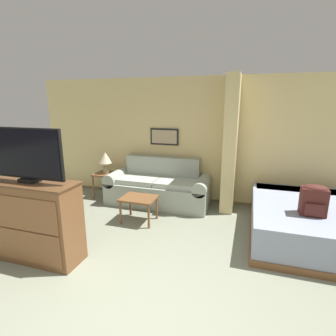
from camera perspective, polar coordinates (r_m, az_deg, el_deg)
ground_plane at (r=2.93m, az=-8.60°, el=-31.56°), size 20.00×20.00×0.00m
wall_back at (r=5.57m, az=7.36°, el=5.77°), size 7.57×0.16×2.60m
wall_partition_pillar at (r=5.15m, az=13.42°, el=4.90°), size 0.24×0.57×2.60m
couch at (r=5.53m, az=-2.08°, el=-4.29°), size 2.15×0.84×0.95m
coffee_table at (r=4.71m, az=-6.38°, el=-7.11°), size 0.61×0.48×0.46m
side_table at (r=6.06m, az=-13.25°, el=-1.83°), size 0.49×0.49×0.55m
table_lamp at (r=5.97m, az=-13.46°, el=1.88°), size 0.28×0.28×0.48m
tv_dresser at (r=3.98m, az=-26.95°, el=-10.28°), size 1.26×0.47×1.09m
tv at (r=3.73m, az=-28.46°, el=2.51°), size 1.07×0.16×0.70m
bed at (r=4.73m, az=28.14°, el=-10.18°), size 1.71×2.12×0.54m
backpack at (r=4.20m, az=29.13°, el=-6.00°), size 0.33×0.25×0.44m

